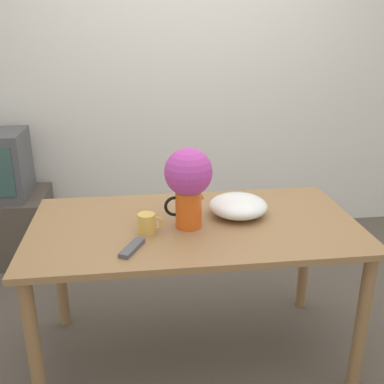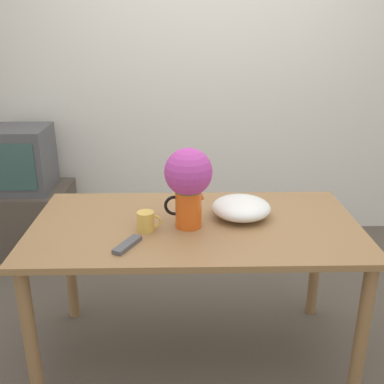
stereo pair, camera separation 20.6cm
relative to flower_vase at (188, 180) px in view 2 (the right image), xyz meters
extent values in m
plane|color=brown|center=(0.18, 0.05, -1.00)|extent=(12.00, 12.00, 0.00)
cube|color=silver|center=(0.18, 1.65, 0.30)|extent=(8.00, 0.05, 2.60)
cube|color=olive|center=(0.03, 0.03, -0.24)|extent=(1.57, 0.83, 0.03)
cylinder|color=olive|center=(-0.69, -0.32, -0.63)|extent=(0.06, 0.06, 0.74)
cylinder|color=olive|center=(0.76, -0.32, -0.63)|extent=(0.06, 0.06, 0.74)
cylinder|color=olive|center=(-0.69, 0.39, -0.63)|extent=(0.06, 0.06, 0.74)
cylinder|color=olive|center=(0.76, 0.39, -0.63)|extent=(0.06, 0.06, 0.74)
cylinder|color=#E05619|center=(0.00, 0.00, -0.13)|extent=(0.12, 0.12, 0.19)
cone|color=#E05619|center=(0.05, 0.00, -0.07)|extent=(0.04, 0.04, 0.05)
torus|color=black|center=(-0.06, 0.00, -0.12)|extent=(0.10, 0.01, 0.10)
sphere|color=#3D7033|center=(0.00, 0.00, 0.00)|extent=(0.17, 0.17, 0.17)
sphere|color=#B23D99|center=(0.00, 0.00, 0.04)|extent=(0.22, 0.22, 0.22)
cylinder|color=gold|center=(-0.20, -0.04, -0.18)|extent=(0.08, 0.08, 0.09)
torus|color=gold|center=(-0.16, -0.04, -0.18)|extent=(0.06, 0.01, 0.06)
ellipsoid|color=white|center=(0.26, 0.10, -0.18)|extent=(0.29, 0.29, 0.10)
cube|color=#4C4C51|center=(-0.27, -0.21, -0.22)|extent=(0.12, 0.17, 0.02)
cube|color=#4C4238|center=(-1.22, 1.29, -0.75)|extent=(0.63, 0.53, 0.49)
cube|color=#4C4C51|center=(-1.22, 1.29, -0.27)|extent=(0.41, 0.42, 0.47)
cube|color=#33514C|center=(-1.22, 1.08, -0.27)|extent=(0.32, 0.01, 0.34)
camera|label=1|loc=(-0.23, -1.92, 0.67)|focal=42.00mm
camera|label=2|loc=(-0.02, -1.93, 0.67)|focal=42.00mm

